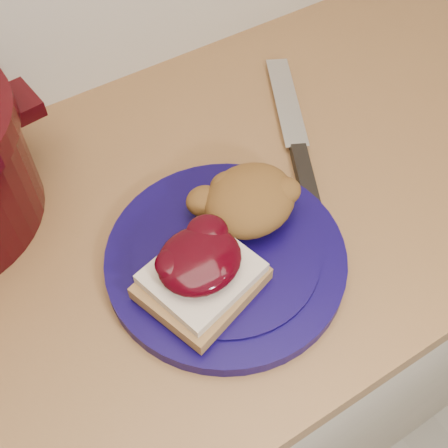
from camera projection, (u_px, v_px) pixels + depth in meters
base_cabinet at (185, 368)px, 1.10m from camera, size 4.00×0.60×0.86m
plate at (226, 258)px, 0.69m from camera, size 0.35×0.35×0.02m
sandwich at (201, 272)px, 0.63m from camera, size 0.15×0.14×0.06m
stuffing_mound at (250, 200)px, 0.68m from camera, size 0.14×0.13×0.06m
chef_knife at (300, 156)px, 0.79m from camera, size 0.16×0.29×0.02m
butter_knife at (303, 172)px, 0.78m from camera, size 0.07×0.16×0.00m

